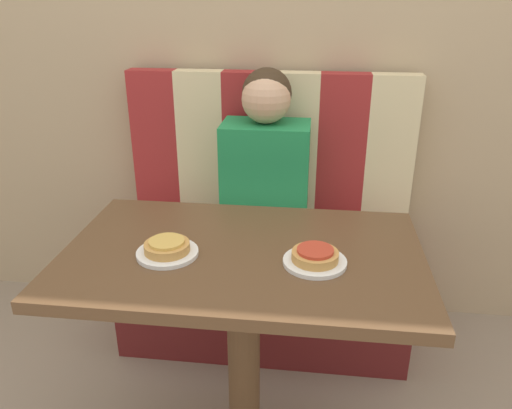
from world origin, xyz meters
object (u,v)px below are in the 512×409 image
object	(u,v)px
plate_left	(167,253)
plate_right	(315,262)
pizza_right	(315,255)
pizza_left	(167,246)
person	(266,161)

from	to	relation	value
plate_left	plate_right	size ratio (longest dim) A/B	1.00
plate_right	pizza_right	world-z (taller)	pizza_right
plate_left	plate_right	bearing A→B (deg)	0.00
pizza_left	plate_left	bearing A→B (deg)	0.00
person	pizza_right	distance (m)	0.70
pizza_left	plate_right	bearing A→B (deg)	0.00
pizza_left	person	bearing A→B (deg)	73.30
plate_right	pizza_right	size ratio (longest dim) A/B	1.36
pizza_right	person	bearing A→B (deg)	106.70
person	plate_right	distance (m)	0.71
person	plate_left	size ratio (longest dim) A/B	4.03
plate_left	plate_right	distance (m)	0.40
plate_right	pizza_left	size ratio (longest dim) A/B	1.36
person	plate_right	bearing A→B (deg)	-73.30
plate_left	pizza_right	xyz separation A→B (m)	(0.40, 0.00, 0.02)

